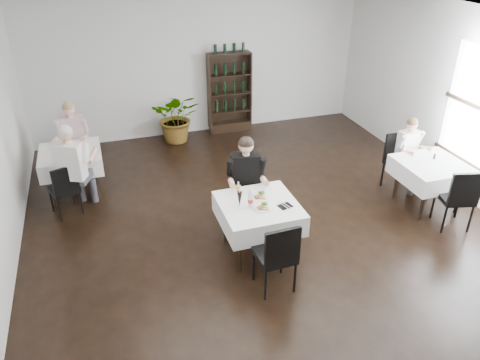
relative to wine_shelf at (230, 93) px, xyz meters
name	(u,v)px	position (x,y,z in m)	size (l,w,h in m)	color
room_shell	(282,151)	(-0.60, -4.31, 0.65)	(9.00, 9.00, 9.00)	black
wine_shelf	(230,93)	(0.00, 0.00, 0.00)	(0.90, 0.28, 1.75)	black
main_table	(258,213)	(-0.90, -4.31, -0.23)	(1.03, 1.03, 0.77)	black
left_table	(71,159)	(-3.30, -1.81, -0.23)	(0.98, 0.98, 0.77)	black
right_table	(431,171)	(2.10, -4.01, -0.23)	(0.98, 0.98, 0.77)	black
potted_tree	(177,117)	(-1.21, -0.22, -0.31)	(0.97, 0.84, 1.07)	#20551D
main_chair_far	(248,189)	(-0.77, -3.49, -0.32)	(0.46, 0.47, 0.92)	black
main_chair_near	(278,254)	(-0.96, -5.15, -0.28)	(0.47, 0.47, 0.99)	black
left_chair_far	(76,149)	(-3.23, -1.11, -0.36)	(0.42, 0.43, 0.86)	black
left_chair_near	(65,187)	(-3.41, -2.54, -0.34)	(0.52, 0.52, 0.88)	black
right_chair_far	(399,158)	(1.98, -3.35, -0.29)	(0.45, 0.45, 0.98)	black
right_chair_near	(459,195)	(2.07, -4.70, -0.28)	(0.56, 0.56, 1.00)	black
diner_main	(246,178)	(-0.87, -3.72, 0.00)	(0.60, 0.63, 1.46)	#3F3F46
diner_left_far	(73,136)	(-3.24, -1.32, -0.02)	(0.58, 0.60, 1.43)	#3F3F46
diner_left_near	(73,162)	(-3.23, -2.45, 0.02)	(0.68, 0.71, 1.50)	#3F3F46
diner_right_far	(410,149)	(2.15, -3.39, -0.11)	(0.51, 0.53, 1.27)	#3F3F46
plate_far	(260,196)	(-0.83, -4.17, -0.06)	(0.25, 0.25, 0.07)	white
plate_near	(263,207)	(-0.89, -4.44, -0.06)	(0.23, 0.23, 0.07)	white
pilsner_dark	(240,199)	(-1.16, -4.31, 0.04)	(0.06, 0.06, 0.28)	black
pilsner_lager	(238,193)	(-1.14, -4.17, 0.05)	(0.07, 0.07, 0.30)	gold
coke_bottle	(250,200)	(-1.03, -4.35, 0.03)	(0.07, 0.07, 0.27)	silver
napkin_cutlery	(285,206)	(-0.59, -4.48, -0.07)	(0.21, 0.19, 0.02)	black
pepper_mill	(434,156)	(2.22, -3.90, -0.03)	(0.04, 0.04, 0.09)	black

